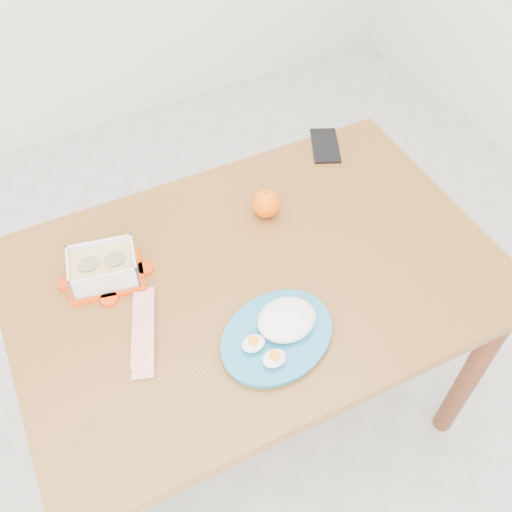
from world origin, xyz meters
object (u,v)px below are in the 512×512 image
food_container (104,268)px  smartphone (325,146)px  dining_table (256,295)px  rice_plate (280,330)px  orange_fruit (266,204)px

food_container → smartphone: (0.74, 0.16, -0.03)m
food_container → dining_table: bearing=-11.9°
rice_plate → dining_table: bearing=60.9°
dining_table → rice_plate: (-0.04, -0.19, 0.12)m
orange_fruit → smartphone: 0.34m
orange_fruit → rice_plate: orange_fruit is taller
dining_table → orange_fruit: size_ratio=16.03×
orange_fruit → smartphone: bearing=28.7°
food_container → orange_fruit: size_ratio=2.71×
rice_plate → smartphone: (0.45, 0.51, -0.02)m
dining_table → smartphone: smartphone is taller
orange_fruit → dining_table: bearing=-126.2°
food_container → rice_plate: 0.45m
dining_table → rice_plate: 0.23m
smartphone → food_container: bearing=-141.2°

